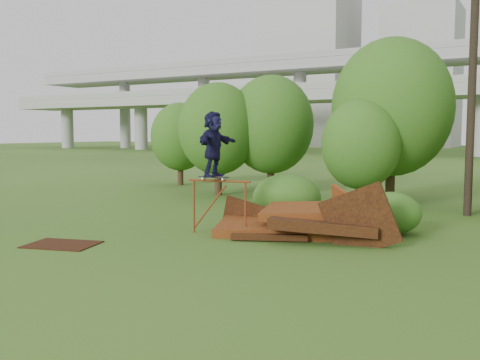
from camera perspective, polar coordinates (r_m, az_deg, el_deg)
The scene contains 16 objects.
ground at distance 13.69m, azimuth -1.30°, elevation -7.49°, with size 240.00×240.00×0.00m, color #2D5116.
scrap_pile at distance 15.55m, azimuth 6.43°, elevation -4.58°, with size 5.90×3.40×2.18m.
grind_rail at distance 15.58m, azimuth -2.24°, elevation -1.80°, with size 1.92×0.36×1.61m.
skateboard at distance 15.59m, azimuth -2.83°, elevation 0.31°, with size 0.92×0.37×0.09m.
skater at distance 15.54m, azimuth -2.85°, elevation 3.86°, with size 1.76×0.56×1.90m, color #141235.
flat_plate at distance 15.05m, azimuth -18.46°, elevation -6.54°, with size 1.80×1.28×0.03m, color black.
tree_0 at distance 25.31m, azimuth -2.36°, elevation 5.48°, with size 3.78×3.78×5.33m.
tree_1 at distance 25.80m, azimuth 3.33°, elevation 5.91°, with size 4.11×4.11×5.72m.
tree_2 at distance 21.09m, azimuth 12.77°, elevation 3.73°, with size 3.03×3.03×4.28m.
tree_3 at distance 22.98m, azimuth 15.90°, elevation 7.45°, with size 4.93×4.93×6.84m.
tree_6 at distance 30.37m, azimuth -6.40°, elevation 4.60°, with size 3.33×3.33×4.65m.
shrub_left at distance 17.91m, azimuth 5.01°, elevation -1.90°, with size 2.32×2.14×1.61m, color #214B14.
shrub_right at distance 16.33m, azimuth 15.82°, elevation -3.41°, with size 1.76×1.61×1.24m, color #214B14.
utility_pole at distance 20.78m, azimuth 23.50°, elevation 8.88°, with size 1.40×0.28×8.86m.
building_left at distance 116.42m, azimuth 7.24°, elevation 12.24°, with size 18.00×16.00×35.00m, color #9E9E99.
building_right at distance 116.23m, azimuth 18.81°, elevation 10.29°, with size 14.00×14.00×28.00m, color #9E9E99.
Camera 1 is at (6.95, -11.41, 2.99)m, focal length 40.00 mm.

